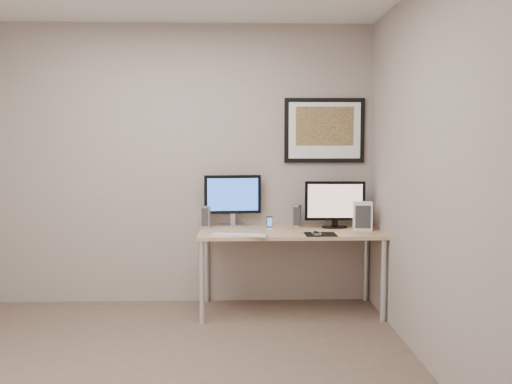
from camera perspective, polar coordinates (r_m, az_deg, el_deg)
The scene contains 13 objects.
floor at distance 3.74m, azimuth -10.71°, elevation -18.56°, with size 3.60×3.60×0.00m, color brown.
room at distance 3.87m, azimuth -10.07°, elevation 7.22°, with size 3.60×3.60×3.60m.
desk at distance 4.82m, azimuth 3.58°, elevation -4.83°, with size 1.60×0.70×0.73m.
framed_art at distance 5.13m, azimuth 7.21°, elevation 6.46°, with size 0.75×0.04×0.60m.
monitor_large at distance 5.01m, azimuth -2.47°, elevation -0.64°, with size 0.52×0.19×0.48m.
monitor_tv at distance 4.97m, azimuth 8.30°, elevation -1.17°, with size 0.55×0.13×0.43m.
speaker_left at distance 5.00m, azimuth -5.25°, elevation -2.59°, with size 0.08×0.08×0.20m, color #B7B7BD.
speaker_right at distance 5.03m, azimuth 4.31°, elevation -2.50°, with size 0.08×0.08×0.20m, color #B7B7BD.
phone_dock at distance 4.88m, azimuth 1.43°, elevation -3.24°, with size 0.05×0.05×0.12m, color black.
keyboard at distance 4.52m, azimuth -1.74°, elevation -4.54°, with size 0.47×0.13×0.02m, color silver.
mousepad at distance 4.62m, azimuth 6.80°, elevation -4.44°, with size 0.26×0.23×0.00m, color black.
mouse at distance 4.58m, azimuth 6.38°, elevation -4.29°, with size 0.05×0.10×0.03m, color black.
fan_unit at distance 4.89m, azimuth 11.16°, elevation -2.50°, with size 0.17×0.12×0.25m, color white.
Camera 1 is at (0.56, -3.38, 1.49)m, focal length 38.00 mm.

